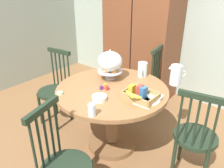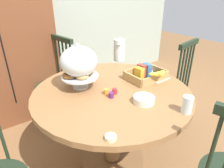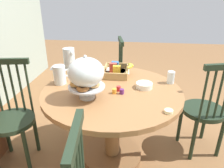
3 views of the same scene
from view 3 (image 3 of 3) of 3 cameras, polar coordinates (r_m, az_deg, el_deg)
ground_plane at (r=2.22m, az=4.03°, el=-18.64°), size 10.00×10.00×0.00m
dining_table at (r=1.88m, az=-0.00°, el=-7.50°), size 1.17×1.17×0.74m
windsor_chair_by_cabinet at (r=2.20m, az=23.80°, el=-6.82°), size 0.42×0.42×0.97m
windsor_chair_facing_door at (r=2.70m, az=-0.63°, el=1.17°), size 0.41×0.41×0.97m
windsor_chair_far_side at (r=2.10m, az=-25.33°, el=-8.64°), size 0.41×0.41×0.97m
pastry_stand_with_dome at (r=1.57m, az=-7.07°, el=2.68°), size 0.28×0.28×0.34m
orange_juice_pitcher at (r=1.91m, az=-13.94°, el=2.24°), size 0.11×0.18×0.17m
milk_pitcher at (r=2.26m, az=-11.48°, el=6.52°), size 0.16×0.16×0.22m
cereal_basket at (r=2.06m, az=1.45°, el=3.69°), size 0.32×0.30×0.12m
china_plate_large at (r=2.16m, az=0.77°, el=3.55°), size 0.22×0.22×0.01m
china_plate_small at (r=2.19m, az=-1.47°, el=4.10°), size 0.15×0.15×0.01m
cereal_bowl at (r=1.81m, az=8.71°, el=-0.36°), size 0.14×0.14×0.04m
drinking_glass at (r=1.94m, az=15.63°, el=1.74°), size 0.06×0.06×0.11m
butter_dish at (r=1.49m, az=15.09°, el=-7.15°), size 0.06×0.06×0.02m
jam_jar_strawberry at (r=1.74m, az=1.81°, el=-1.23°), size 0.04×0.04×0.04m
jam_jar_apricot at (r=1.70m, az=0.63°, el=-1.93°), size 0.04×0.04×0.04m
jam_jar_grape at (r=1.69m, az=2.67°, el=-2.04°), size 0.04×0.04×0.04m
table_knife at (r=2.17m, az=-2.92°, el=3.56°), size 0.17×0.02×0.01m
dinner_fork at (r=2.18m, az=-3.71°, el=3.58°), size 0.17×0.02×0.01m
soup_spoon at (r=2.16m, az=4.49°, el=3.38°), size 0.17×0.02×0.01m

